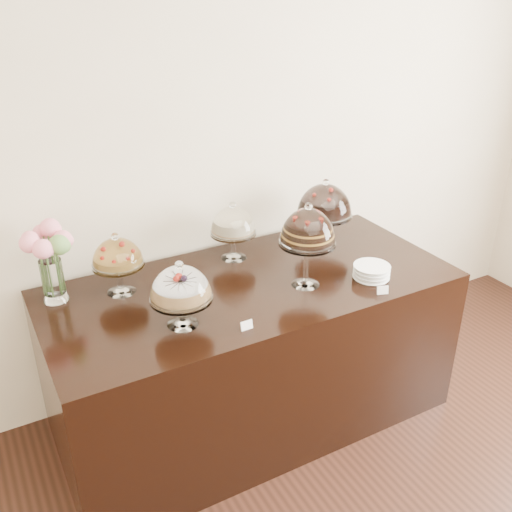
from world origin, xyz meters
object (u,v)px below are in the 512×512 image
cake_stand_fruit_tart (117,256)px  flower_vase (49,253)px  cake_stand_dark_choco (325,203)px  plate_stack (371,272)px  cake_stand_choco_layer (308,230)px  display_counter (252,351)px  cake_stand_cheesecake (233,224)px  cake_stand_sugar_sponge (181,287)px

cake_stand_fruit_tart → flower_vase: (-0.31, 0.08, 0.05)m
cake_stand_dark_choco → plate_stack: bearing=-92.9°
cake_stand_choco_layer → plate_stack: bearing=-17.2°
display_counter → cake_stand_cheesecake: size_ratio=6.34×
cake_stand_choco_layer → flower_vase: (-1.19, 0.47, -0.05)m
cake_stand_sugar_sponge → cake_stand_cheesecake: 0.74m
cake_stand_sugar_sponge → cake_stand_dark_choco: size_ratio=0.81×
cake_stand_cheesecake → cake_stand_fruit_tart: (-0.69, -0.08, -0.01)m
cake_stand_dark_choco → cake_stand_cheesecake: bearing=171.9°
cake_stand_sugar_sponge → cake_stand_choco_layer: cake_stand_choco_layer is taller
cake_stand_sugar_sponge → flower_vase: 0.71m
display_counter → cake_stand_dark_choco: cake_stand_dark_choco is taller
display_counter → cake_stand_choco_layer: bearing=-32.7°
cake_stand_dark_choco → flower_vase: bearing=176.9°
cake_stand_choco_layer → cake_stand_dark_choco: 0.55m
cake_stand_dark_choco → plate_stack: 0.55m
cake_stand_sugar_sponge → flower_vase: flower_vase is taller
cake_stand_sugar_sponge → cake_stand_choco_layer: bearing=3.6°
cake_stand_cheesecake → plate_stack: (0.55, -0.58, -0.18)m
cake_stand_sugar_sponge → cake_stand_choco_layer: size_ratio=0.72×
display_counter → cake_stand_fruit_tart: size_ratio=6.57×
display_counter → plate_stack: size_ratio=11.42×
cake_stand_sugar_sponge → cake_stand_fruit_tart: same height
cake_stand_choco_layer → cake_stand_dark_choco: size_ratio=1.13×
display_counter → cake_stand_dark_choco: 0.97m
cake_stand_choco_layer → plate_stack: cake_stand_choco_layer is taller
display_counter → cake_stand_dark_choco: size_ratio=5.35×
cake_stand_choco_layer → cake_stand_fruit_tart: (-0.88, 0.39, -0.11)m
display_counter → cake_stand_fruit_tart: cake_stand_fruit_tart is taller
cake_stand_fruit_tart → cake_stand_cheesecake: bearing=6.2°
cake_stand_cheesecake → cake_stand_dark_choco: cake_stand_dark_choco is taller
plate_stack → cake_stand_fruit_tart: bearing=157.8°
display_counter → cake_stand_choco_layer: cake_stand_choco_layer is taller
cake_stand_choco_layer → flower_vase: size_ratio=1.13×
cake_stand_dark_choco → flower_vase: size_ratio=1.00×
cake_stand_sugar_sponge → cake_stand_choco_layer: (0.72, 0.05, 0.11)m
cake_stand_choco_layer → plate_stack: size_ratio=2.41×
flower_vase → plate_stack: bearing=-20.6°
cake_stand_dark_choco → cake_stand_fruit_tart: bearing=179.7°
cake_stand_cheesecake → cake_stand_fruit_tart: bearing=-173.8°
display_counter → plate_stack: bearing=-24.0°
cake_stand_dark_choco → cake_stand_choco_layer: bearing=-134.3°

